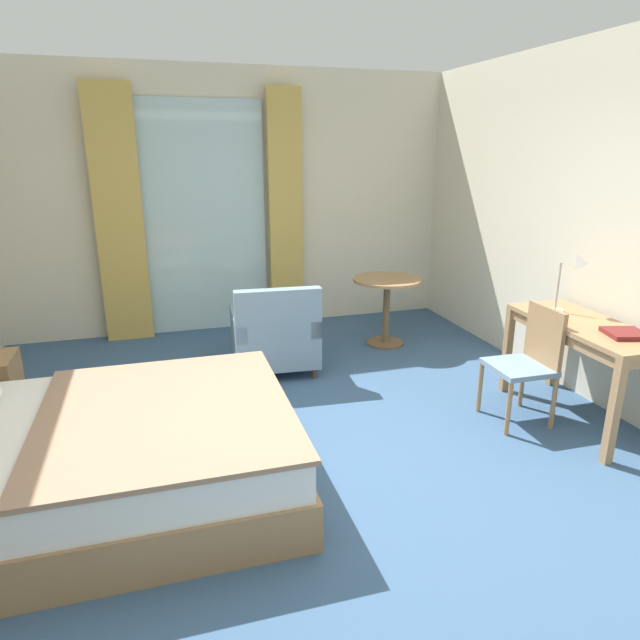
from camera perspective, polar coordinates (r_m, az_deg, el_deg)
ground at (r=3.80m, az=-0.85°, el=-15.56°), size 5.64×7.04×0.10m
wall_back at (r=6.42m, az=-9.13°, el=11.91°), size 5.24×0.12×2.86m
balcony_glass_door at (r=6.32m, az=-11.80°, el=10.12°), size 1.34×0.02×2.52m
curtain_panel_left at (r=6.20m, az=-20.06°, el=9.91°), size 0.48×0.10×2.65m
curtain_panel_right at (r=6.36m, az=-3.61°, el=11.06°), size 0.38×0.10×2.65m
bed at (r=3.57m, az=-22.23°, el=-13.08°), size 2.26×1.66×0.98m
writing_desk at (r=4.56m, az=25.80°, el=-1.53°), size 0.57×1.28×0.78m
desk_chair at (r=4.45m, az=20.79°, el=-3.70°), size 0.43×0.44×0.89m
desk_lamp at (r=4.68m, az=24.73°, el=4.65°), size 0.25×0.22×0.51m
closed_book at (r=4.35m, az=29.03°, el=-1.23°), size 0.31×0.30×0.03m
armchair_by_window at (r=5.16m, az=-4.71°, el=-1.69°), size 0.81×0.83×0.86m
round_cafe_table at (r=5.83m, az=6.92°, el=2.53°), size 0.71×0.71×0.72m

